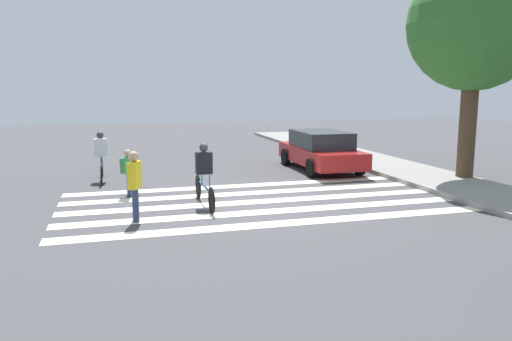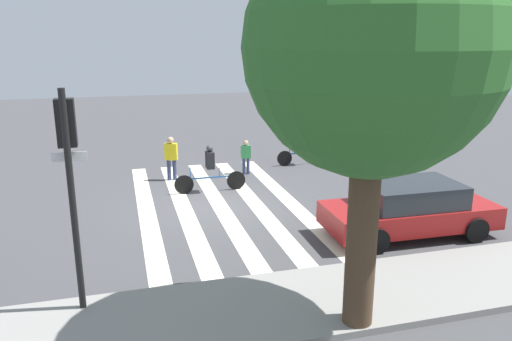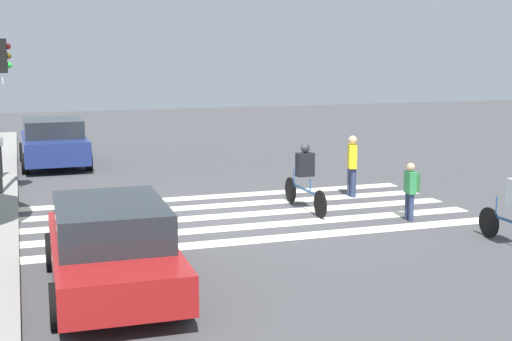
{
  "view_description": "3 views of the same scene",
  "coord_description": "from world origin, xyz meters",
  "px_view_note": "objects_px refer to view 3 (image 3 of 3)",
  "views": [
    {
      "loc": [
        12.25,
        -3.53,
        2.97
      ],
      "look_at": [
        0.82,
        -0.27,
        0.98
      ],
      "focal_mm": 35.0,
      "sensor_mm": 36.0,
      "label": 1
    },
    {
      "loc": [
        2.79,
        14.28,
        5.04
      ],
      "look_at": [
        -1.0,
        0.63,
        1.19
      ],
      "focal_mm": 35.0,
      "sensor_mm": 36.0,
      "label": 2
    },
    {
      "loc": [
        -15.17,
        4.88,
        3.72
      ],
      "look_at": [
        0.42,
        -0.33,
        0.94
      ],
      "focal_mm": 50.0,
      "sensor_mm": 36.0,
      "label": 3
    }
  ],
  "objects_px": {
    "cyclist_near_curb": "(305,174)",
    "car_parked_dark_suv": "(54,142)",
    "traffic_light": "(0,82)",
    "car_parked_silver_sedan": "(111,246)",
    "pedestrian_adult_yellow_jacket": "(352,162)",
    "parking_meter": "(0,147)",
    "pedestrian_adult_blue_shirt": "(411,187)"
  },
  "relations": [
    {
      "from": "cyclist_near_curb",
      "to": "car_parked_silver_sedan",
      "type": "xyz_separation_m",
      "value": [
        -4.3,
        5.02,
        -0.14
      ]
    },
    {
      "from": "traffic_light",
      "to": "cyclist_near_curb",
      "type": "distance_m",
      "value": 7.9
    },
    {
      "from": "parking_meter",
      "to": "car_parked_silver_sedan",
      "type": "relative_size",
      "value": 0.3
    },
    {
      "from": "pedestrian_adult_blue_shirt",
      "to": "car_parked_silver_sedan",
      "type": "xyz_separation_m",
      "value": [
        -2.62,
        6.85,
        -0.03
      ]
    },
    {
      "from": "parking_meter",
      "to": "car_parked_dark_suv",
      "type": "height_order",
      "value": "car_parked_dark_suv"
    },
    {
      "from": "traffic_light",
      "to": "pedestrian_adult_yellow_jacket",
      "type": "relative_size",
      "value": 2.66
    },
    {
      "from": "parking_meter",
      "to": "pedestrian_adult_blue_shirt",
      "type": "relative_size",
      "value": 1.02
    },
    {
      "from": "pedestrian_adult_yellow_jacket",
      "to": "car_parked_dark_suv",
      "type": "xyz_separation_m",
      "value": [
        7.56,
        6.99,
        -0.11
      ]
    },
    {
      "from": "pedestrian_adult_blue_shirt",
      "to": "cyclist_near_curb",
      "type": "distance_m",
      "value": 2.49
    },
    {
      "from": "traffic_light",
      "to": "pedestrian_adult_yellow_jacket",
      "type": "xyz_separation_m",
      "value": [
        -2.59,
        -8.42,
        -2.05
      ]
    },
    {
      "from": "pedestrian_adult_yellow_jacket",
      "to": "traffic_light",
      "type": "bearing_deg",
      "value": -87.47
    },
    {
      "from": "pedestrian_adult_yellow_jacket",
      "to": "car_parked_dark_suv",
      "type": "height_order",
      "value": "pedestrian_adult_yellow_jacket"
    },
    {
      "from": "pedestrian_adult_yellow_jacket",
      "to": "car_parked_silver_sedan",
      "type": "distance_m",
      "value": 8.65
    },
    {
      "from": "cyclist_near_curb",
      "to": "car_parked_dark_suv",
      "type": "height_order",
      "value": "cyclist_near_curb"
    },
    {
      "from": "car_parked_silver_sedan",
      "to": "car_parked_dark_suv",
      "type": "height_order",
      "value": "car_parked_dark_suv"
    },
    {
      "from": "car_parked_silver_sedan",
      "to": "car_parked_dark_suv",
      "type": "distance_m",
      "value": 12.94
    },
    {
      "from": "car_parked_dark_suv",
      "to": "traffic_light",
      "type": "bearing_deg",
      "value": 163.11
    },
    {
      "from": "car_parked_silver_sedan",
      "to": "cyclist_near_curb",
      "type": "bearing_deg",
      "value": -48.2
    },
    {
      "from": "traffic_light",
      "to": "pedestrian_adult_blue_shirt",
      "type": "distance_m",
      "value": 10.29
    },
    {
      "from": "traffic_light",
      "to": "car_parked_silver_sedan",
      "type": "relative_size",
      "value": 0.94
    },
    {
      "from": "parking_meter",
      "to": "pedestrian_adult_yellow_jacket",
      "type": "height_order",
      "value": "pedestrian_adult_yellow_jacket"
    },
    {
      "from": "parking_meter",
      "to": "car_parked_dark_suv",
      "type": "distance_m",
      "value": 2.93
    },
    {
      "from": "cyclist_near_curb",
      "to": "car_parked_silver_sedan",
      "type": "bearing_deg",
      "value": 129.58
    },
    {
      "from": "parking_meter",
      "to": "cyclist_near_curb",
      "type": "height_order",
      "value": "cyclist_near_curb"
    },
    {
      "from": "pedestrian_adult_yellow_jacket",
      "to": "pedestrian_adult_blue_shirt",
      "type": "relative_size",
      "value": 1.23
    },
    {
      "from": "pedestrian_adult_blue_shirt",
      "to": "pedestrian_adult_yellow_jacket",
      "type": "bearing_deg",
      "value": 10.43
    },
    {
      "from": "cyclist_near_curb",
      "to": "pedestrian_adult_blue_shirt",
      "type": "bearing_deg",
      "value": -133.48
    },
    {
      "from": "traffic_light",
      "to": "parking_meter",
      "type": "distance_m",
      "value": 3.19
    },
    {
      "from": "parking_meter",
      "to": "car_parked_dark_suv",
      "type": "xyz_separation_m",
      "value": [
        2.46,
        -1.57,
        -0.21
      ]
    },
    {
      "from": "pedestrian_adult_blue_shirt",
      "to": "cyclist_near_curb",
      "type": "bearing_deg",
      "value": 56.15
    },
    {
      "from": "traffic_light",
      "to": "cyclist_near_curb",
      "type": "xyz_separation_m",
      "value": [
        -3.67,
        -6.68,
        -2.08
      ]
    },
    {
      "from": "pedestrian_adult_blue_shirt",
      "to": "car_parked_silver_sedan",
      "type": "bearing_deg",
      "value": 119.56
    }
  ]
}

